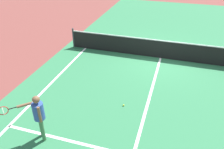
# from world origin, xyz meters

# --- Properties ---
(ground_plane) EXTENTS (60.00, 60.00, 0.00)m
(ground_plane) POSITION_xyz_m (0.00, 0.00, 0.00)
(ground_plane) COLOR brown
(court_surface_inbounds) EXTENTS (10.62, 24.40, 0.00)m
(court_surface_inbounds) POSITION_xyz_m (0.00, 0.00, 0.00)
(court_surface_inbounds) COLOR #2D7247
(court_surface_inbounds) RESTS_ON ground_plane
(line_sideline_left) EXTENTS (0.10, 11.89, 0.01)m
(line_sideline_left) POSITION_xyz_m (-4.11, -5.95, 0.00)
(line_sideline_left) COLOR white
(line_sideline_left) RESTS_ON ground_plane
(line_center_service) EXTENTS (0.10, 6.40, 0.01)m
(line_center_service) POSITION_xyz_m (0.00, -3.20, 0.00)
(line_center_service) COLOR white
(line_center_service) RESTS_ON ground_plane
(net) EXTENTS (9.69, 0.09, 1.07)m
(net) POSITION_xyz_m (0.00, 0.00, 0.49)
(net) COLOR #33383D
(net) RESTS_ON ground_plane
(player_near) EXTENTS (1.01, 0.74, 1.54)m
(player_near) POSITION_xyz_m (-2.79, -6.52, 0.95)
(player_near) COLOR #3F7247
(player_near) RESTS_ON ground_plane
(tennis_ball_mid_court) EXTENTS (0.07, 0.07, 0.07)m
(tennis_ball_mid_court) POSITION_xyz_m (-0.82, -4.31, 0.03)
(tennis_ball_mid_court) COLOR #CCE033
(tennis_ball_mid_court) RESTS_ON ground_plane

